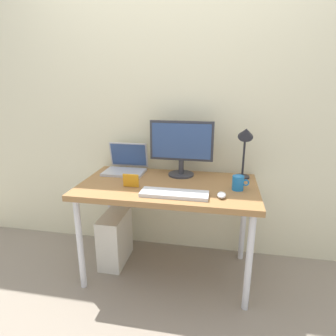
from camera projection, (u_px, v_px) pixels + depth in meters
name	position (u px, v px, depth m)	size (l,w,h in m)	color
ground_plane	(168.00, 271.00, 2.27)	(6.00, 6.00, 0.00)	gray
back_wall	(178.00, 100.00, 2.28)	(4.40, 0.04, 2.60)	beige
desk	(168.00, 193.00, 2.08)	(1.26, 0.70, 0.73)	olive
monitor	(181.00, 145.00, 2.18)	(0.49, 0.20, 0.43)	#333338
laptop	(126.00, 165.00, 2.33)	(0.32, 0.27, 0.23)	#B2B2B7
desk_lamp	(245.00, 141.00, 2.09)	(0.11, 0.16, 0.42)	#232328
keyboard	(174.00, 194.00, 1.85)	(0.44, 0.14, 0.02)	silver
mouse	(222.00, 195.00, 1.82)	(0.06, 0.09, 0.03)	silver
coffee_mug	(238.00, 183.00, 1.94)	(0.11, 0.08, 0.10)	#1E72BF
photo_frame	(131.00, 180.00, 1.99)	(0.11, 0.02, 0.09)	orange
computer_tower	(115.00, 238.00, 2.35)	(0.18, 0.36, 0.42)	silver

